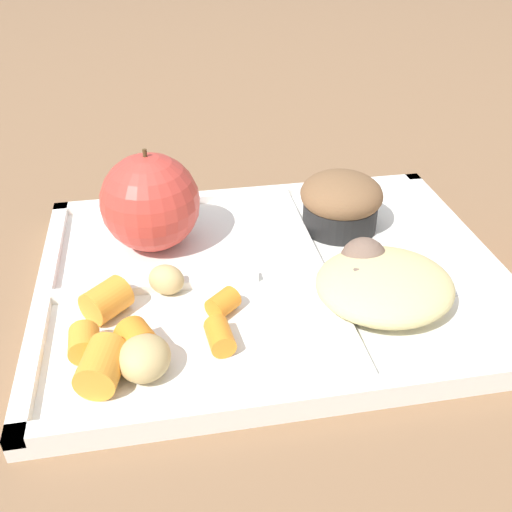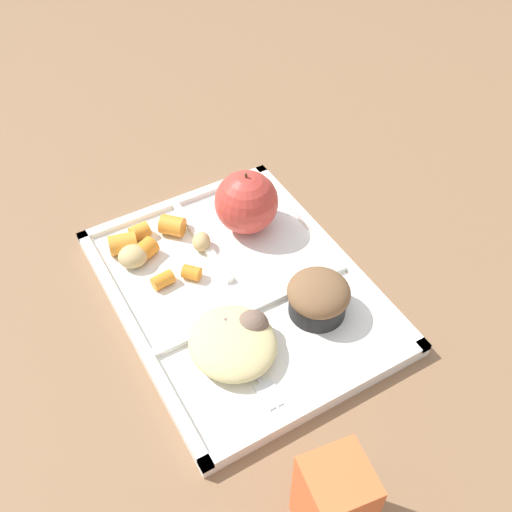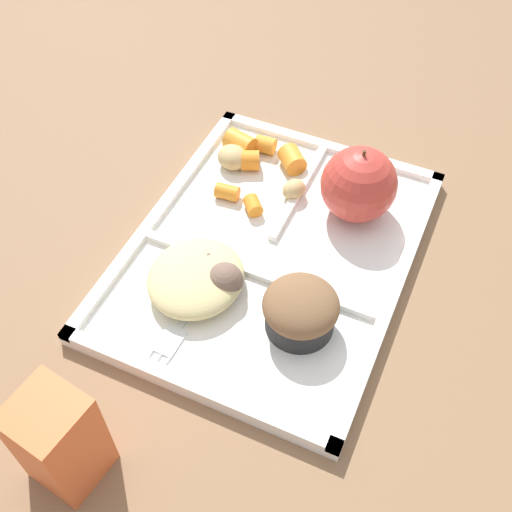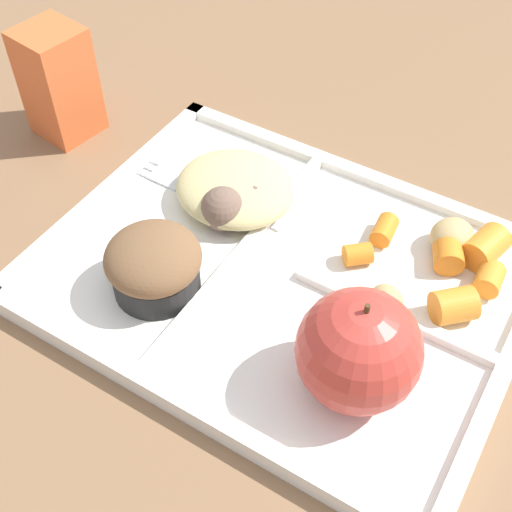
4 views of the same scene
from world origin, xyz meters
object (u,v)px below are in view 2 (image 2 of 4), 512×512
at_px(plastic_fork, 258,376).
at_px(milk_carton, 334,501).
at_px(bran_muffin, 318,297).
at_px(green_apple, 246,202).
at_px(lunch_tray, 239,291).

distance_m(plastic_fork, milk_carton, 0.18).
distance_m(bran_muffin, milk_carton, 0.25).
distance_m(green_apple, milk_carton, 0.41).
bearing_deg(lunch_tray, milk_carton, -12.44).
relative_size(lunch_tray, plastic_fork, 2.36).
xyz_separation_m(bran_muffin, plastic_fork, (0.04, -0.11, -0.03)).
xyz_separation_m(lunch_tray, milk_carton, (0.29, -0.06, 0.05)).
bearing_deg(green_apple, lunch_tray, -34.31).
height_order(lunch_tray, green_apple, green_apple).
relative_size(green_apple, milk_carton, 0.83).
height_order(plastic_fork, milk_carton, milk_carton).
xyz_separation_m(lunch_tray, green_apple, (-0.10, 0.07, 0.05)).
distance_m(lunch_tray, plastic_fork, 0.13).
relative_size(green_apple, plastic_fork, 0.57).
bearing_deg(green_apple, milk_carton, -18.50).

